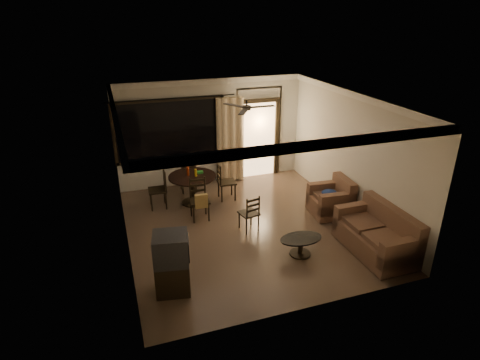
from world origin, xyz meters
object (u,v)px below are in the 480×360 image
object	(u,v)px
dining_chair_north	(188,181)
tv_cabinet	(172,263)
sofa	(378,235)
dining_chair_south	(200,207)
dining_chair_east	(226,188)
side_chair	(249,220)
dining_chair_west	(159,196)
dining_table	(193,181)
armchair	(332,200)
coffee_table	(301,243)

from	to	relation	value
dining_chair_north	tv_cabinet	bearing A→B (deg)	76.95
dining_chair_north	sofa	distance (m)	4.95
dining_chair_south	dining_chair_north	bearing A→B (deg)	89.92
dining_chair_east	side_chair	world-z (taller)	dining_chair_east
dining_chair_west	tv_cabinet	world-z (taller)	tv_cabinet
dining_chair_east	side_chair	distance (m)	1.64
dining_chair_west	sofa	distance (m)	5.02
tv_cabinet	sofa	size ratio (longest dim) A/B	0.65
dining_chair_south	tv_cabinet	xyz separation A→B (m)	(-1.02, -2.31, 0.24)
dining_table	sofa	distance (m)	4.40
dining_chair_east	armchair	xyz separation A→B (m)	(2.09, -1.56, 0.07)
side_chair	dining_chair_west	bearing A→B (deg)	-57.07
dining_chair_west	sofa	bearing A→B (deg)	51.28
armchair	dining_chair_east	bearing A→B (deg)	147.78
armchair	coffee_table	world-z (taller)	armchair
dining_chair_east	dining_chair_south	bearing A→B (deg)	135.70
dining_table	dining_chair_south	bearing A→B (deg)	-92.70
dining_chair_east	sofa	size ratio (longest dim) A/B	0.57
armchair	coffee_table	size ratio (longest dim) A/B	1.08
dining_chair_south	armchair	xyz separation A→B (m)	(2.96, -0.74, 0.05)
dining_chair_south	coffee_table	xyz separation A→B (m)	(1.51, -2.03, -0.06)
tv_cabinet	side_chair	world-z (taller)	tv_cabinet
dining_chair_south	coffee_table	distance (m)	2.53
tv_cabinet	coffee_table	distance (m)	2.56
dining_chair_north	coffee_table	distance (m)	3.90
dining_chair_north	coffee_table	bearing A→B (deg)	114.14
armchair	side_chair	bearing A→B (deg)	-173.17
dining_chair_south	dining_chair_north	size ratio (longest dim) A/B	1.00
sofa	coffee_table	bearing A→B (deg)	165.03
dining_chair_east	armchair	distance (m)	2.61
tv_cabinet	coffee_table	xyz separation A→B (m)	(2.52, 0.28, -0.30)
sofa	coffee_table	xyz separation A→B (m)	(-1.47, 0.39, -0.11)
sofa	side_chair	distance (m)	2.63
dining_chair_east	dining_chair_south	distance (m)	1.20
dining_table	side_chair	distance (m)	1.91
dining_chair_north	coffee_table	size ratio (longest dim) A/B	1.13
dining_table	tv_cabinet	distance (m)	3.34
coffee_table	dining_chair_west	bearing A→B (deg)	128.21
coffee_table	dining_chair_east	bearing A→B (deg)	102.49
dining_chair_north	coffee_table	xyz separation A→B (m)	(1.43, -3.62, -0.04)
dining_chair_north	side_chair	bearing A→B (deg)	111.11
sofa	dining_chair_north	bearing A→B (deg)	125.66
dining_chair_west	side_chair	distance (m)	2.40
dining_table	dining_chair_south	xyz separation A→B (m)	(-0.04, -0.86, -0.26)
armchair	dining_chair_south	bearing A→B (deg)	170.51
dining_table	coffee_table	distance (m)	3.26
dining_table	tv_cabinet	bearing A→B (deg)	-108.47
dining_table	sofa	world-z (taller)	dining_table
dining_chair_north	sofa	size ratio (longest dim) A/B	0.57
dining_table	dining_chair_east	distance (m)	0.88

